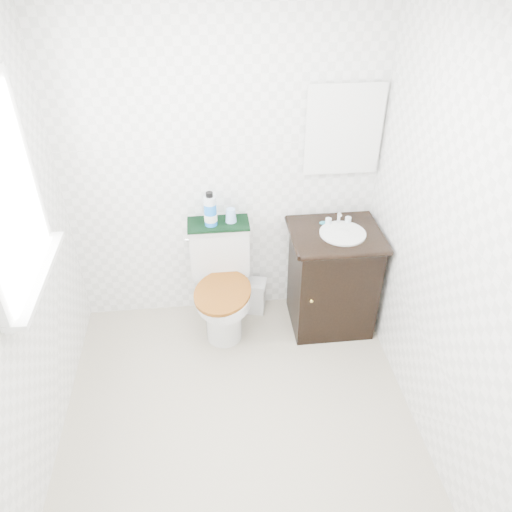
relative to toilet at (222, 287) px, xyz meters
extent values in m
plane|color=#AB9F8A|center=(0.05, -0.97, -0.36)|extent=(2.40, 2.40, 0.00)
plane|color=white|center=(0.05, 0.23, 0.84)|extent=(2.40, 0.00, 2.40)
plane|color=white|center=(-1.05, -0.97, 0.84)|extent=(0.00, 2.40, 2.40)
plane|color=white|center=(1.15, -0.97, 0.84)|extent=(0.00, 2.40, 2.40)
cube|color=white|center=(-1.02, -0.72, 1.19)|extent=(0.02, 0.70, 0.90)
cube|color=silver|center=(0.87, 0.21, 1.09)|extent=(0.50, 0.02, 0.60)
cylinder|color=silver|center=(0.00, -0.15, -0.16)|extent=(0.26, 0.26, 0.41)
cube|color=silver|center=(0.00, 0.10, -0.16)|extent=(0.26, 0.28, 0.41)
cube|color=silver|center=(0.00, 0.12, 0.24)|extent=(0.43, 0.18, 0.39)
cube|color=silver|center=(0.00, 0.12, 0.45)|extent=(0.45, 0.20, 0.03)
cylinder|color=silver|center=(0.00, -0.19, 0.05)|extent=(0.39, 0.39, 0.08)
cylinder|color=brown|center=(0.00, -0.19, 0.10)|extent=(0.50, 0.50, 0.03)
cube|color=black|center=(0.82, -0.06, 0.03)|extent=(0.58, 0.49, 0.78)
cube|color=black|center=(0.82, -0.06, 0.44)|extent=(0.62, 0.53, 0.04)
cylinder|color=silver|center=(0.85, -0.09, 0.47)|extent=(0.32, 0.32, 0.01)
ellipsoid|color=silver|center=(0.85, -0.09, 0.41)|extent=(0.27, 0.27, 0.14)
cylinder|color=silver|center=(0.85, 0.04, 0.51)|extent=(0.02, 0.02, 0.10)
cube|color=silver|center=(0.25, 0.13, -0.23)|extent=(0.20, 0.17, 0.25)
cube|color=silver|center=(0.25, 0.13, -0.09)|extent=(0.22, 0.20, 0.03)
cube|color=black|center=(0.00, 0.12, 0.47)|extent=(0.44, 0.22, 0.02)
cylinder|color=blue|center=(-0.05, 0.10, 0.56)|extent=(0.09, 0.09, 0.16)
cylinder|color=silver|center=(-0.05, 0.10, 0.67)|extent=(0.09, 0.09, 0.05)
cylinder|color=black|center=(-0.05, 0.10, 0.71)|extent=(0.05, 0.05, 0.03)
cone|color=#92B8EF|center=(0.09, 0.13, 0.53)|extent=(0.08, 0.08, 0.10)
ellipsoid|color=#1A6C7D|center=(0.75, 0.06, 0.47)|extent=(0.06, 0.04, 0.02)
camera|label=1|loc=(-0.06, -2.91, 2.29)|focal=35.00mm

